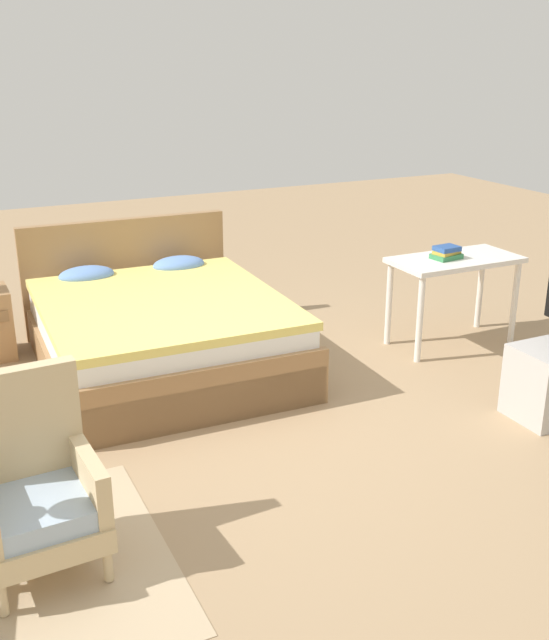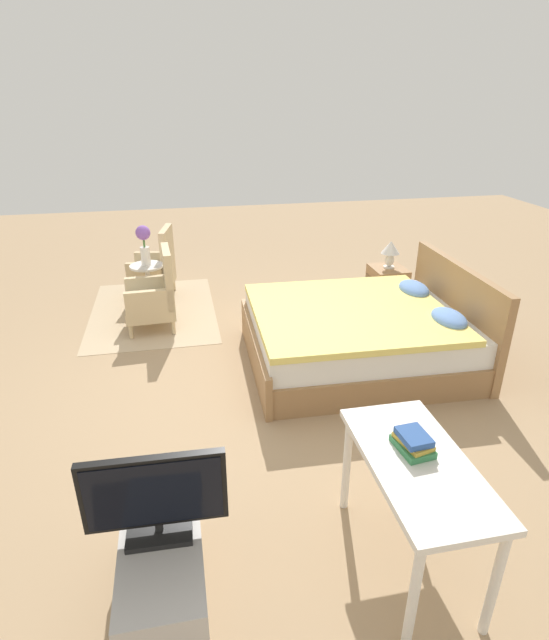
{
  "view_description": "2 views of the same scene",
  "coord_description": "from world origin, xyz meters",
  "px_view_note": "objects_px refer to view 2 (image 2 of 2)",
  "views": [
    {
      "loc": [
        -1.7,
        -4.01,
        2.27
      ],
      "look_at": [
        0.32,
        0.2,
        0.6
      ],
      "focal_mm": 42.0,
      "sensor_mm": 36.0,
      "label": 1
    },
    {
      "loc": [
        3.97,
        -0.58,
        2.48
      ],
      "look_at": [
        0.16,
        0.19,
        0.7
      ],
      "focal_mm": 28.0,
      "sensor_mm": 36.0,
      "label": 2
    }
  ],
  "objects_px": {
    "nightstand": "(387,289)",
    "vanity_desk": "(416,477)",
    "flower_vase": "(144,241)",
    "tv_stand": "(165,568)",
    "bed": "(361,334)",
    "table_lamp": "(390,251)",
    "tv_flatscreen": "(155,497)",
    "armchair_by_window_right": "(154,297)",
    "armchair_by_window_left": "(156,270)",
    "side_table": "(148,283)",
    "book_stack": "(413,442)"
  },
  "relations": [
    {
      "from": "side_table",
      "to": "flower_vase",
      "type": "xyz_separation_m",
      "value": [
        0.0,
        0.0,
        0.52
      ]
    },
    {
      "from": "table_lamp",
      "to": "tv_flatscreen",
      "type": "height_order",
      "value": "tv_flatscreen"
    },
    {
      "from": "table_lamp",
      "to": "vanity_desk",
      "type": "height_order",
      "value": "table_lamp"
    },
    {
      "from": "bed",
      "to": "armchair_by_window_right",
      "type": "bearing_deg",
      "value": -120.96
    },
    {
      "from": "bed",
      "to": "vanity_desk",
      "type": "relative_size",
      "value": 2.06
    },
    {
      "from": "table_lamp",
      "to": "nightstand",
      "type": "bearing_deg",
      "value": -90.0
    },
    {
      "from": "nightstand",
      "to": "tv_flatscreen",
      "type": "relative_size",
      "value": 0.8
    },
    {
      "from": "side_table",
      "to": "vanity_desk",
      "type": "bearing_deg",
      "value": 20.9
    },
    {
      "from": "tv_stand",
      "to": "vanity_desk",
      "type": "height_order",
      "value": "vanity_desk"
    },
    {
      "from": "armchair_by_window_right",
      "to": "nightstand",
      "type": "height_order",
      "value": "armchair_by_window_right"
    },
    {
      "from": "bed",
      "to": "nightstand",
      "type": "xyz_separation_m",
      "value": [
        -1.19,
        0.77,
        -0.02
      ]
    },
    {
      "from": "side_table",
      "to": "book_stack",
      "type": "height_order",
      "value": "book_stack"
    },
    {
      "from": "flower_vase",
      "to": "nightstand",
      "type": "height_order",
      "value": "flower_vase"
    },
    {
      "from": "nightstand",
      "to": "tv_stand",
      "type": "bearing_deg",
      "value": -37.67
    },
    {
      "from": "armchair_by_window_left",
      "to": "book_stack",
      "type": "height_order",
      "value": "armchair_by_window_left"
    },
    {
      "from": "armchair_by_window_left",
      "to": "side_table",
      "type": "relative_size",
      "value": 1.52
    },
    {
      "from": "armchair_by_window_right",
      "to": "book_stack",
      "type": "distance_m",
      "value": 3.74
    },
    {
      "from": "armchair_by_window_left",
      "to": "nightstand",
      "type": "relative_size",
      "value": 1.68
    },
    {
      "from": "flower_vase",
      "to": "tv_stand",
      "type": "xyz_separation_m",
      "value": [
        3.99,
        0.18,
        -0.66
      ]
    },
    {
      "from": "side_table",
      "to": "table_lamp",
      "type": "height_order",
      "value": "table_lamp"
    },
    {
      "from": "side_table",
      "to": "vanity_desk",
      "type": "height_order",
      "value": "vanity_desk"
    },
    {
      "from": "armchair_by_window_right",
      "to": "table_lamp",
      "type": "distance_m",
      "value": 2.81
    },
    {
      "from": "bed",
      "to": "tv_flatscreen",
      "type": "distance_m",
      "value": 3.02
    },
    {
      "from": "armchair_by_window_left",
      "to": "flower_vase",
      "type": "xyz_separation_m",
      "value": [
        0.48,
        -0.08,
        0.52
      ]
    },
    {
      "from": "armchair_by_window_right",
      "to": "tv_flatscreen",
      "type": "height_order",
      "value": "tv_flatscreen"
    },
    {
      "from": "vanity_desk",
      "to": "book_stack",
      "type": "bearing_deg",
      "value": 177.1
    },
    {
      "from": "nightstand",
      "to": "book_stack",
      "type": "xyz_separation_m",
      "value": [
        3.4,
        -1.34,
        0.5
      ]
    },
    {
      "from": "table_lamp",
      "to": "tv_stand",
      "type": "distance_m",
      "value": 4.43
    },
    {
      "from": "nightstand",
      "to": "armchair_by_window_right",
      "type": "bearing_deg",
      "value": -90.42
    },
    {
      "from": "flower_vase",
      "to": "tv_stand",
      "type": "height_order",
      "value": "flower_vase"
    },
    {
      "from": "armchair_by_window_left",
      "to": "table_lamp",
      "type": "relative_size",
      "value": 2.79
    },
    {
      "from": "nightstand",
      "to": "vanity_desk",
      "type": "distance_m",
      "value": 3.76
    },
    {
      "from": "bed",
      "to": "flower_vase",
      "type": "height_order",
      "value": "flower_vase"
    },
    {
      "from": "tv_stand",
      "to": "book_stack",
      "type": "height_order",
      "value": "book_stack"
    },
    {
      "from": "side_table",
      "to": "bed",
      "type": "bearing_deg",
      "value": 51.01
    },
    {
      "from": "bed",
      "to": "armchair_by_window_right",
      "type": "relative_size",
      "value": 2.33
    },
    {
      "from": "table_lamp",
      "to": "tv_stand",
      "type": "xyz_separation_m",
      "value": [
        3.48,
        -2.69,
        -0.52
      ]
    },
    {
      "from": "tv_flatscreen",
      "to": "armchair_by_window_right",
      "type": "bearing_deg",
      "value": -178.35
    },
    {
      "from": "armchair_by_window_left",
      "to": "tv_stand",
      "type": "bearing_deg",
      "value": 1.31
    },
    {
      "from": "side_table",
      "to": "book_stack",
      "type": "bearing_deg",
      "value": 21.4
    },
    {
      "from": "armchair_by_window_right",
      "to": "side_table",
      "type": "xyz_separation_m",
      "value": [
        -0.49,
        -0.08,
        -0.0
      ]
    },
    {
      "from": "armchair_by_window_left",
      "to": "flower_vase",
      "type": "bearing_deg",
      "value": -9.28
    },
    {
      "from": "side_table",
      "to": "book_stack",
      "type": "xyz_separation_m",
      "value": [
        3.91,
        1.53,
        0.4
      ]
    },
    {
      "from": "flower_vase",
      "to": "bed",
      "type": "bearing_deg",
      "value": 51.01
    },
    {
      "from": "book_stack",
      "to": "table_lamp",
      "type": "bearing_deg",
      "value": 158.55
    },
    {
      "from": "tv_flatscreen",
      "to": "vanity_desk",
      "type": "bearing_deg",
      "value": 89.59
    },
    {
      "from": "vanity_desk",
      "to": "armchair_by_window_right",
      "type": "bearing_deg",
      "value": -157.6
    },
    {
      "from": "armchair_by_window_right",
      "to": "flower_vase",
      "type": "height_order",
      "value": "flower_vase"
    },
    {
      "from": "bed",
      "to": "side_table",
      "type": "height_order",
      "value": "bed"
    },
    {
      "from": "flower_vase",
      "to": "table_lamp",
      "type": "xyz_separation_m",
      "value": [
        0.51,
        2.87,
        -0.13
      ]
    }
  ]
}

